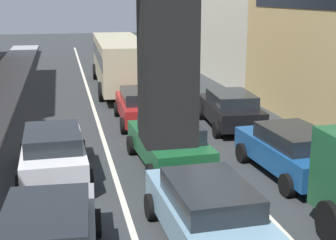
% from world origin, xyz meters
% --- Properties ---
extents(lane_stripe_left, '(0.16, 60.00, 0.01)m').
position_xyz_m(lane_stripe_left, '(-1.70, 20.00, 0.01)').
color(lane_stripe_left, silver).
rests_on(lane_stripe_left, ground).
extents(lane_stripe_right, '(0.16, 60.00, 0.01)m').
position_xyz_m(lane_stripe_right, '(1.70, 20.00, 0.01)').
color(lane_stripe_right, silver).
rests_on(lane_stripe_right, ground).
extents(sedan_centre_lane_second, '(2.19, 4.36, 1.49)m').
position_xyz_m(sedan_centre_lane_second, '(-0.19, 7.18, 0.80)').
color(sedan_centre_lane_second, '#759EB7').
rests_on(sedan_centre_lane_second, ground).
extents(wagon_left_lane_second, '(2.27, 4.40, 1.49)m').
position_xyz_m(wagon_left_lane_second, '(-3.53, 6.60, 0.80)').
color(wagon_left_lane_second, gray).
rests_on(wagon_left_lane_second, ground).
extents(hatchback_centre_lane_third, '(2.25, 4.39, 1.49)m').
position_xyz_m(hatchback_centre_lane_third, '(0.09, 12.28, 0.80)').
color(hatchback_centre_lane_third, '#19592D').
rests_on(hatchback_centre_lane_third, ground).
extents(sedan_left_lane_third, '(2.14, 4.34, 1.49)m').
position_xyz_m(sedan_left_lane_third, '(-3.48, 12.12, 0.80)').
color(sedan_left_lane_third, silver).
rests_on(sedan_left_lane_third, ground).
extents(coupe_centre_lane_fourth, '(2.15, 4.34, 1.49)m').
position_xyz_m(coupe_centre_lane_fourth, '(0.10, 17.75, 0.80)').
color(coupe_centre_lane_fourth, '#A51E1E').
rests_on(coupe_centre_lane_fourth, ground).
extents(sedan_right_lane_behind_truck, '(2.28, 4.40, 1.49)m').
position_xyz_m(sedan_right_lane_behind_truck, '(3.53, 10.69, 0.80)').
color(sedan_right_lane_behind_truck, '#194C8C').
rests_on(sedan_right_lane_behind_truck, ground).
extents(wagon_right_lane_far, '(2.28, 4.40, 1.49)m').
position_xyz_m(wagon_right_lane_far, '(3.58, 16.36, 0.80)').
color(wagon_right_lane_far, black).
rests_on(wagon_right_lane_far, ground).
extents(bus_mid_queue_primary, '(3.01, 10.56, 2.90)m').
position_xyz_m(bus_mid_queue_primary, '(0.16, 25.81, 1.76)').
color(bus_mid_queue_primary, '#BFB793').
rests_on(bus_mid_queue_primary, ground).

